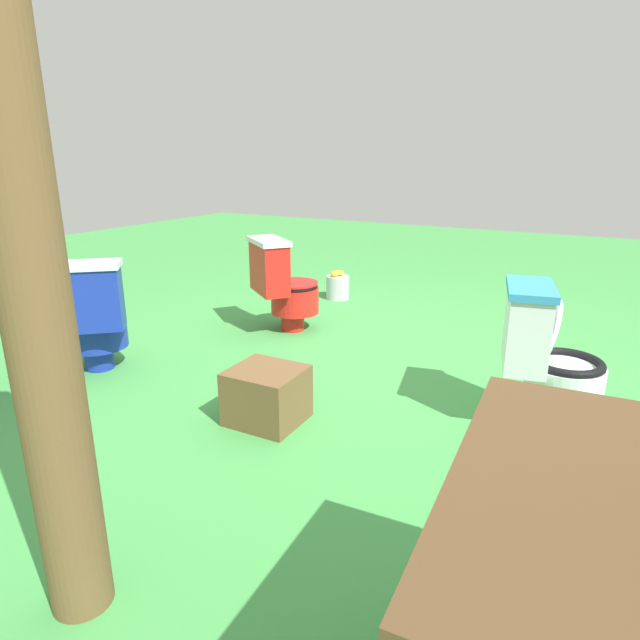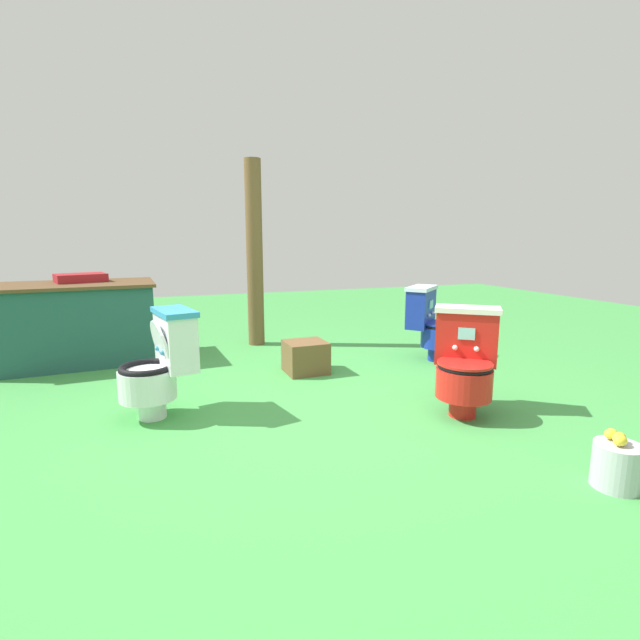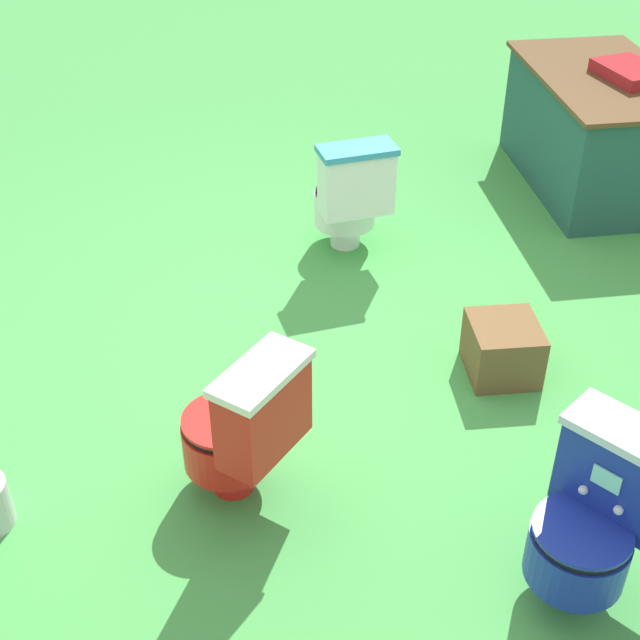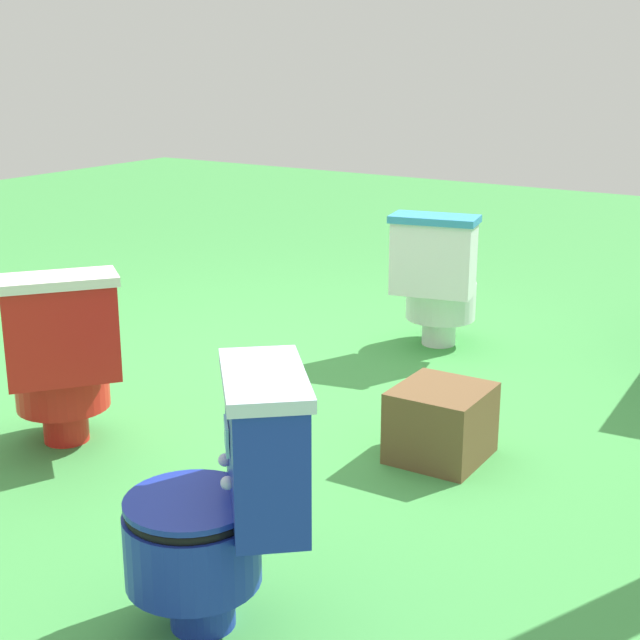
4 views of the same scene
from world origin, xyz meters
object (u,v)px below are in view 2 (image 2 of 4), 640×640
Objects in this scene: small_crate at (306,357)px; toilet_red at (465,361)px; lemon_bucket at (617,464)px; toilet_blue at (431,323)px; wooden_post at (255,254)px; vendor_table at (75,322)px; toilet_white at (161,363)px.

toilet_red is at bearing -60.65° from small_crate.
small_crate is at bearing 108.93° from lemon_bucket.
toilet_blue is 1.40m from toilet_red.
wooden_post is 3.84m from lemon_bucket.
vendor_table is (-3.27, 1.11, 0.02)m from toilet_blue.
lemon_bucket is at bearing -74.81° from wooden_post.
toilet_blue is 1.00× the size of toilet_red.
toilet_red reaches higher than lemon_bucket.
toilet_blue is at bearing -0.48° from small_crate.
wooden_post reaches higher than toilet_white.
toilet_red is 0.36× the size of wooden_post.
toilet_red is at bearing 94.51° from lemon_bucket.
small_crate is 2.48m from lemon_bucket.
wooden_post is 7.35× the size of lemon_bucket.
toilet_red is 1.49m from small_crate.
small_crate is (-1.30, 0.01, -0.23)m from toilet_blue.
toilet_white is 2.25m from wooden_post.
small_crate is (1.97, -1.10, -0.25)m from vendor_table.
wooden_post is 5.68× the size of small_crate.
wooden_post reaches higher than toilet_red.
lemon_bucket is (2.78, -3.45, -0.28)m from vendor_table.
small_crate is (0.17, -1.25, -0.87)m from wooden_post.
vendor_table is at bearing -60.23° from toilet_blue.
vendor_table reaches higher than toilet_white.
vendor_table reaches higher than toilet_blue.
wooden_post reaches higher than small_crate.
wooden_post is at bearing -82.08° from toilet_blue.
toilet_white reaches higher than lemon_bucket.
toilet_blue is 2.04m from wooden_post.
toilet_red is 3.60m from vendor_table.
wooden_post reaches higher than toilet_blue.
vendor_table is 5.47× the size of lemon_bucket.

